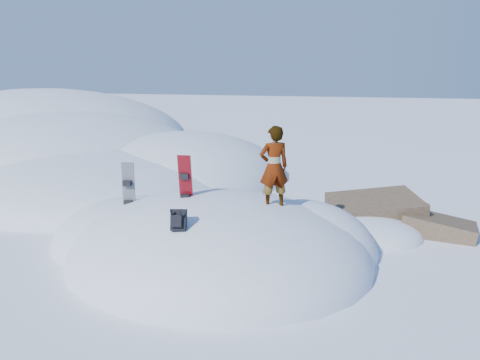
% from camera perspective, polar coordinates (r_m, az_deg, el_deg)
% --- Properties ---
extents(ground, '(120.00, 120.00, 0.00)m').
position_cam_1_polar(ground, '(10.92, -2.69, -9.59)').
color(ground, white).
rests_on(ground, ground).
extents(snow_mound, '(8.00, 6.00, 3.00)m').
position_cam_1_polar(snow_mound, '(11.17, -3.21, -9.04)').
color(snow_mound, silver).
rests_on(snow_mound, ground).
extents(snow_ridge, '(21.50, 18.50, 6.40)m').
position_cam_1_polar(snow_ridge, '(23.93, -20.65, 2.43)').
color(snow_ridge, silver).
rests_on(snow_ridge, ground).
extents(rock_outcrop, '(4.68, 4.41, 1.68)m').
position_cam_1_polar(rock_outcrop, '(13.39, 16.56, -5.62)').
color(rock_outcrop, brown).
rests_on(rock_outcrop, ground).
extents(snowboard_red, '(0.31, 0.26, 1.60)m').
position_cam_1_polar(snowboard_red, '(10.53, -6.63, -1.05)').
color(snowboard_red, '#B70917').
rests_on(snowboard_red, snow_mound).
extents(snowboard_dark, '(0.31, 0.18, 1.63)m').
position_cam_1_polar(snowboard_dark, '(11.55, -13.41, -1.79)').
color(snowboard_dark, black).
rests_on(snowboard_dark, snow_mound).
extents(backpack, '(0.35, 0.40, 0.49)m').
position_cam_1_polar(backpack, '(9.09, -7.52, -4.84)').
color(backpack, black).
rests_on(backpack, snow_mound).
extents(gear_pile, '(0.82, 0.62, 0.22)m').
position_cam_1_polar(gear_pile, '(10.63, -15.69, -10.14)').
color(gear_pile, black).
rests_on(gear_pile, ground).
extents(person, '(0.78, 0.69, 1.79)m').
position_cam_1_polar(person, '(10.02, 4.15, 1.57)').
color(person, slate).
rests_on(person, snow_mound).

